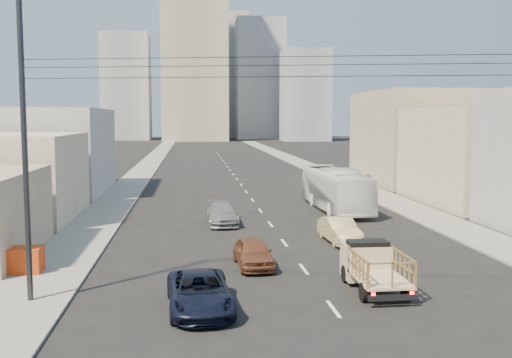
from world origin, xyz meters
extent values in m
plane|color=black|center=(0.00, 0.00, 0.00)|extent=(420.00, 420.00, 0.00)
cube|color=gray|center=(-11.75, 70.00, 0.06)|extent=(3.50, 180.00, 0.12)
cube|color=gray|center=(11.75, 70.00, 0.06)|extent=(3.50, 180.00, 0.12)
cube|color=silver|center=(0.00, 2.00, 0.01)|extent=(0.15, 2.00, 0.01)
cube|color=silver|center=(0.00, 8.00, 0.01)|extent=(0.15, 2.00, 0.01)
cube|color=silver|center=(0.00, 14.00, 0.01)|extent=(0.15, 2.00, 0.01)
cube|color=silver|center=(0.00, 20.00, 0.01)|extent=(0.15, 2.00, 0.01)
cube|color=silver|center=(0.00, 26.00, 0.01)|extent=(0.15, 2.00, 0.01)
cube|color=silver|center=(0.00, 32.00, 0.01)|extent=(0.15, 2.00, 0.01)
cube|color=silver|center=(0.00, 38.00, 0.01)|extent=(0.15, 2.00, 0.01)
cube|color=silver|center=(0.00, 44.00, 0.01)|extent=(0.15, 2.00, 0.01)
cube|color=silver|center=(0.00, 50.00, 0.01)|extent=(0.15, 2.00, 0.01)
cube|color=silver|center=(0.00, 56.00, 0.01)|extent=(0.15, 2.00, 0.01)
cube|color=silver|center=(0.00, 62.00, 0.01)|extent=(0.15, 2.00, 0.01)
cube|color=silver|center=(0.00, 68.00, 0.01)|extent=(0.15, 2.00, 0.01)
cube|color=silver|center=(0.00, 74.00, 0.01)|extent=(0.15, 2.00, 0.01)
cube|color=silver|center=(0.00, 80.00, 0.01)|extent=(0.15, 2.00, 0.01)
cube|color=silver|center=(0.00, 86.00, 0.01)|extent=(0.15, 2.00, 0.01)
cube|color=silver|center=(0.00, 92.00, 0.01)|extent=(0.15, 2.00, 0.01)
cube|color=silver|center=(0.00, 98.00, 0.01)|extent=(0.15, 2.00, 0.01)
cube|color=silver|center=(0.00, 104.00, 0.01)|extent=(0.15, 2.00, 0.01)
cube|color=tan|center=(2.24, 3.44, 0.70)|extent=(1.90, 3.00, 0.12)
cube|color=tan|center=(2.24, 5.44, 0.95)|extent=(1.90, 1.60, 1.50)
cube|color=black|center=(2.24, 5.19, 1.55)|extent=(1.70, 0.90, 0.70)
cube|color=#2D2D33|center=(2.24, 1.89, 0.40)|extent=(1.90, 0.12, 0.22)
cube|color=#FF0C0C|center=(1.49, 1.89, 0.55)|extent=(0.15, 0.05, 0.12)
cube|color=#FF0C0C|center=(2.99, 1.89, 0.55)|extent=(0.15, 0.05, 0.12)
cylinder|color=black|center=(1.39, 5.54, 0.38)|extent=(0.25, 0.76, 0.76)
cylinder|color=black|center=(3.09, 5.54, 0.38)|extent=(0.25, 0.76, 0.76)
cylinder|color=black|center=(1.39, 2.74, 0.38)|extent=(0.25, 0.76, 0.76)
cylinder|color=black|center=(3.09, 2.74, 0.38)|extent=(0.25, 0.76, 0.76)
imported|color=black|center=(-4.99, 2.39, 0.69)|extent=(2.62, 5.13, 1.39)
imported|color=silver|center=(5.83, 25.74, 1.65)|extent=(3.13, 11.91, 3.30)
imported|color=brown|center=(-2.33, 8.70, 0.70)|extent=(1.87, 4.17, 1.39)
imported|color=tan|center=(3.18, 13.77, 0.71)|extent=(1.78, 4.41, 1.43)
imported|color=slate|center=(-3.22, 20.40, 0.71)|extent=(2.05, 4.93, 1.42)
cylinder|color=#2D2D33|center=(-11.50, 4.00, 6.00)|extent=(0.22, 0.22, 12.00)
cylinder|color=black|center=(0.00, 1.50, 9.30)|extent=(23.01, 5.02, 0.02)
cylinder|color=black|center=(0.00, 1.50, 9.00)|extent=(23.01, 5.02, 0.02)
cylinder|color=black|center=(0.00, 1.50, 8.60)|extent=(23.01, 5.02, 0.02)
cube|color=#B83711|center=(-13.00, 8.37, 0.31)|extent=(1.80, 1.20, 0.38)
cube|color=#B83711|center=(-13.00, 8.37, 0.69)|extent=(1.80, 1.20, 0.38)
cube|color=#B83711|center=(-13.00, 8.37, 1.07)|extent=(1.80, 1.20, 0.38)
cube|color=#ADA68C|center=(19.50, 28.00, 4.00)|extent=(11.00, 14.00, 8.00)
cube|color=tan|center=(20.00, 44.00, 5.00)|extent=(12.00, 16.00, 10.00)
cube|color=#969698|center=(-19.50, 39.00, 4.00)|extent=(12.00, 16.00, 8.00)
cube|color=tan|center=(-4.00, 170.00, 30.00)|extent=(20.00, 20.00, 60.00)
cube|color=#919398|center=(18.00, 185.00, 20.00)|extent=(16.00, 16.00, 40.00)
cube|color=#919398|center=(-26.00, 180.00, 17.00)|extent=(15.00, 15.00, 34.00)
cube|color=#969698|center=(6.00, 200.00, 22.00)|extent=(18.00, 18.00, 44.00)
cube|color=#919398|center=(30.00, 165.00, 14.00)|extent=(14.00, 14.00, 28.00)
camera|label=1|loc=(-5.23, -19.37, 7.15)|focal=42.00mm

